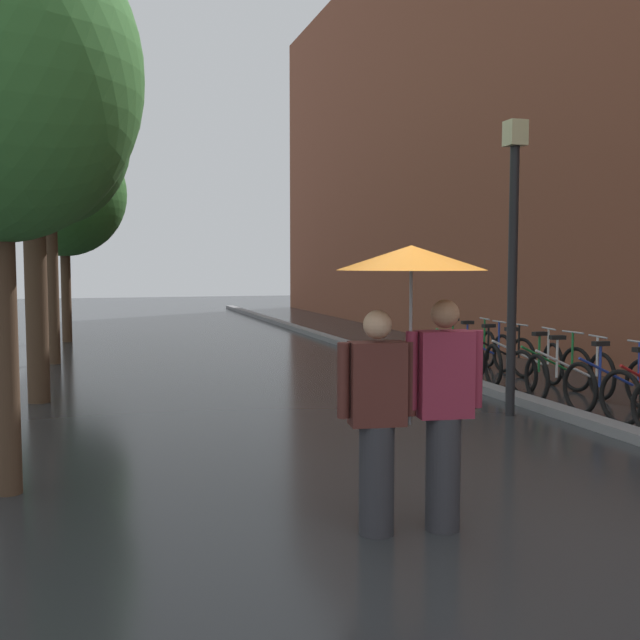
# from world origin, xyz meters

# --- Properties ---
(ground_plane) EXTENTS (80.00, 80.00, 0.00)m
(ground_plane) POSITION_xyz_m (0.00, 0.00, 0.00)
(ground_plane) COLOR #26282B
(kerb_strip) EXTENTS (0.30, 36.00, 0.12)m
(kerb_strip) POSITION_xyz_m (3.20, 10.00, 0.06)
(kerb_strip) COLOR slate
(kerb_strip) RESTS_ON ground
(street_tree_1) EXTENTS (2.31, 2.31, 5.24)m
(street_tree_1) POSITION_xyz_m (-3.36, 6.62, 3.78)
(street_tree_1) COLOR #473323
(street_tree_1) RESTS_ON ground
(street_tree_2) EXTENTS (3.12, 3.12, 6.12)m
(street_tree_2) POSITION_xyz_m (-3.35, 10.89, 4.40)
(street_tree_2) COLOR #473323
(street_tree_2) RESTS_ON ground
(street_tree_3) EXTENTS (3.08, 3.08, 5.31)m
(street_tree_3) POSITION_xyz_m (-3.24, 15.13, 3.72)
(street_tree_3) COLOR #473323
(street_tree_3) RESTS_ON ground
(parked_bicycle_2) EXTENTS (1.09, 0.72, 0.96)m
(parked_bicycle_2) POSITION_xyz_m (4.01, 3.62, 0.38)
(parked_bicycle_2) COLOR black
(parked_bicycle_2) RESTS_ON ground
(parked_bicycle_3) EXTENTS (1.15, 0.81, 0.96)m
(parked_bicycle_3) POSITION_xyz_m (3.95, 4.46, 0.38)
(parked_bicycle_3) COLOR black
(parked_bicycle_3) RESTS_ON ground
(parked_bicycle_4) EXTENTS (1.14, 0.80, 0.96)m
(parked_bicycle_4) POSITION_xyz_m (4.03, 5.06, 0.38)
(parked_bicycle_4) COLOR black
(parked_bicycle_4) RESTS_ON ground
(parked_bicycle_5) EXTENTS (1.17, 0.84, 0.96)m
(parked_bicycle_5) POSITION_xyz_m (4.05, 5.81, 0.38)
(parked_bicycle_5) COLOR black
(parked_bicycle_5) RESTS_ON ground
(parked_bicycle_6) EXTENTS (1.14, 0.80, 0.96)m
(parked_bicycle_6) POSITION_xyz_m (4.02, 6.54, 0.38)
(parked_bicycle_6) COLOR black
(parked_bicycle_6) RESTS_ON ground
(parked_bicycle_7) EXTENTS (1.10, 0.73, 0.96)m
(parked_bicycle_7) POSITION_xyz_m (4.02, 7.27, 0.38)
(parked_bicycle_7) COLOR black
(parked_bicycle_7) RESTS_ON ground
(parked_bicycle_8) EXTENTS (1.17, 0.84, 0.96)m
(parked_bicycle_8) POSITION_xyz_m (4.13, 8.02, 0.38)
(parked_bicycle_8) COLOR black
(parked_bicycle_8) RESTS_ON ground
(couple_under_umbrella) EXTENTS (1.10, 1.10, 2.12)m
(couple_under_umbrella) POSITION_xyz_m (-0.37, 0.37, 1.39)
(couple_under_umbrella) COLOR #2D2D33
(couple_under_umbrella) RESTS_ON ground
(street_lamp_post) EXTENTS (0.24, 0.24, 3.80)m
(street_lamp_post) POSITION_xyz_m (2.60, 3.84, 2.25)
(street_lamp_post) COLOR black
(street_lamp_post) RESTS_ON ground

